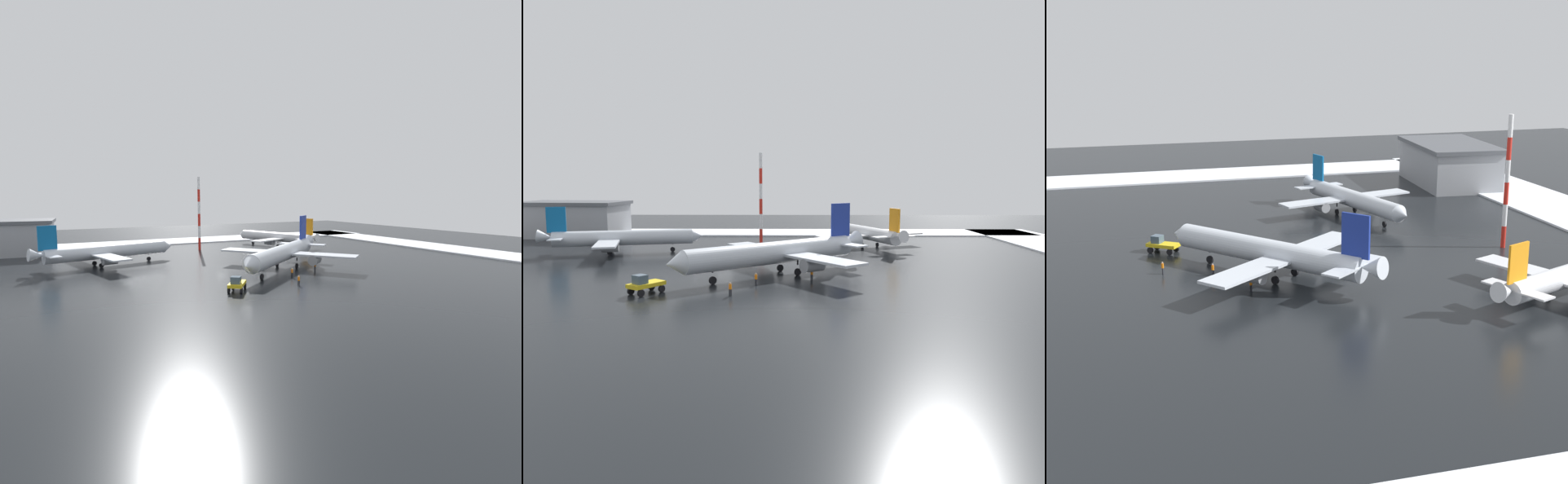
{
  "view_description": "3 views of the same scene",
  "coord_description": "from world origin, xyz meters",
  "views": [
    {
      "loc": [
        33.27,
        79.22,
        14.86
      ],
      "look_at": [
        -7.32,
        3.62,
        5.13
      ],
      "focal_mm": 28.0,
      "sensor_mm": 36.0,
      "label": 1
    },
    {
      "loc": [
        -11.2,
        84.74,
        14.27
      ],
      "look_at": [
        -10.17,
        7.84,
        4.76
      ],
      "focal_mm": 35.0,
      "sensor_mm": 36.0,
      "label": 2
    },
    {
      "loc": [
        -107.72,
        33.59,
        32.35
      ],
      "look_at": [
        -5.41,
        3.81,
        3.4
      ],
      "focal_mm": 55.0,
      "sensor_mm": 36.0,
      "label": 3
    }
  ],
  "objects": [
    {
      "name": "airplane_parked_portside",
      "position": [
        -9.26,
        9.73,
        3.43
      ],
      "size": [
        29.23,
        26.31,
        10.39
      ],
      "rotation": [
        0.0,
        0.0,
        0.67
      ],
      "color": "silver",
      "rests_on": "ground_plane"
    },
    {
      "name": "ground_crew_beside_wing",
      "position": [
        -3.77,
        23.61,
        0.97
      ],
      "size": [
        0.36,
        0.36,
        1.71
      ],
      "rotation": [
        0.0,
        0.0,
        1.38
      ],
      "color": "black",
      "rests_on": "ground_plane"
    },
    {
      "name": "pushback_tug",
      "position": [
        7.12,
        22.54,
        1.28
      ],
      "size": [
        4.47,
        5.02,
        2.5
      ],
      "rotation": [
        0.0,
        0.0,
        0.95
      ],
      "color": "gold",
      "rests_on": "ground_plane"
    },
    {
      "name": "ground_crew_near_tug",
      "position": [
        -6.5,
        17.27,
        0.97
      ],
      "size": [
        0.36,
        0.36,
        1.71
      ],
      "rotation": [
        0.0,
        0.0,
        3.46
      ],
      "color": "black",
      "rests_on": "ground_plane"
    },
    {
      "name": "airplane_distant_tail",
      "position": [
        21.76,
        -12.26,
        3.03
      ],
      "size": [
        30.46,
        25.57,
        9.16
      ],
      "rotation": [
        0.0,
        0.0,
        3.39
      ],
      "color": "silver",
      "rests_on": "ground_plane"
    },
    {
      "name": "ground_plane",
      "position": [
        0.0,
        0.0,
        0.0
      ],
      "size": [
        240.0,
        240.0,
        0.0
      ],
      "primitive_type": "plane",
      "color": "black"
    },
    {
      "name": "antenna_mast",
      "position": [
        -4.59,
        -27.18,
        10.0
      ],
      "size": [
        0.7,
        0.7,
        19.99
      ],
      "color": "red",
      "rests_on": "ground_plane"
    },
    {
      "name": "cargo_hangar",
      "position": [
        43.17,
        -41.37,
        4.44
      ],
      "size": [
        26.22,
        17.13,
        8.8
      ],
      "rotation": [
        0.0,
        0.0,
        -0.09
      ],
      "color": "gray",
      "rests_on": "ground_plane"
    },
    {
      "name": "airplane_parked_starboard",
      "position": [
        -27.27,
        -23.54,
        2.87
      ],
      "size": [
        23.67,
        27.96,
        8.68
      ],
      "rotation": [
        0.0,
        0.0,
        5.1
      ],
      "color": "silver",
      "rests_on": "ground_plane"
    },
    {
      "name": "snow_bank_far",
      "position": [
        0.0,
        -50.0,
        0.17
      ],
      "size": [
        152.0,
        16.0,
        0.35
      ],
      "primitive_type": "cube",
      "color": "white",
      "rests_on": "ground_plane"
    },
    {
      "name": "ground_crew_mid_apron",
      "position": [
        -14.18,
        13.74,
        0.97
      ],
      "size": [
        0.36,
        0.36,
        1.71
      ],
      "rotation": [
        0.0,
        0.0,
        5.12
      ],
      "color": "black",
      "rests_on": "ground_plane"
    }
  ]
}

